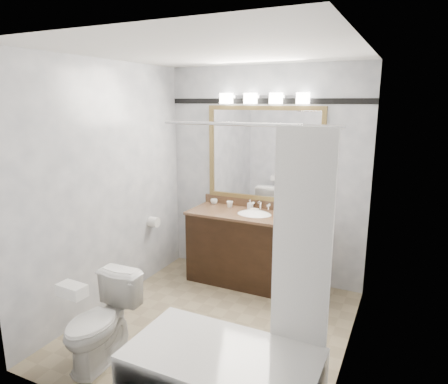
# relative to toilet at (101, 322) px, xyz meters

# --- Properties ---
(room) EXTENTS (2.42, 2.62, 2.52)m
(room) POSITION_rel_toilet_xyz_m (0.60, 0.86, 0.90)
(room) COLOR gray
(room) RESTS_ON ground
(vanity) EXTENTS (1.53, 0.58, 0.97)m
(vanity) POSITION_rel_toilet_xyz_m (0.60, 1.88, 0.09)
(vanity) COLOR black
(vanity) RESTS_ON ground
(mirror) EXTENTS (1.40, 0.04, 1.10)m
(mirror) POSITION_rel_toilet_xyz_m (0.60, 2.14, 1.15)
(mirror) COLOR olive
(mirror) RESTS_ON room
(vanity_light_bar) EXTENTS (1.02, 0.14, 0.12)m
(vanity_light_bar) POSITION_rel_toilet_xyz_m (0.60, 2.09, 1.78)
(vanity_light_bar) COLOR silver
(vanity_light_bar) RESTS_ON room
(accent_stripe) EXTENTS (2.40, 0.01, 0.06)m
(accent_stripe) POSITION_rel_toilet_xyz_m (0.60, 2.15, 1.75)
(accent_stripe) COLOR black
(accent_stripe) RESTS_ON room
(bathtub) EXTENTS (1.30, 0.75, 1.96)m
(bathtub) POSITION_rel_toilet_xyz_m (1.15, -0.04, -0.07)
(bathtub) COLOR white
(bathtub) RESTS_ON ground
(tp_roll) EXTENTS (0.11, 0.12, 0.12)m
(tp_roll) POSITION_rel_toilet_xyz_m (-0.54, 1.53, 0.35)
(tp_roll) COLOR white
(tp_roll) RESTS_ON room
(toilet) EXTENTS (0.41, 0.70, 0.71)m
(toilet) POSITION_rel_toilet_xyz_m (0.00, 0.00, 0.00)
(toilet) COLOR white
(toilet) RESTS_ON ground
(tissue_box) EXTENTS (0.23, 0.13, 0.09)m
(tissue_box) POSITION_rel_toilet_xyz_m (0.00, -0.26, 0.40)
(tissue_box) COLOR white
(tissue_box) RESTS_ON toilet
(coffee_maker) EXTENTS (0.19, 0.23, 0.36)m
(coffee_maker) POSITION_rel_toilet_xyz_m (1.12, 1.84, 0.68)
(coffee_maker) COLOR black
(coffee_maker) RESTS_ON vanity
(cup_left) EXTENTS (0.10, 0.10, 0.07)m
(cup_left) POSITION_rel_toilet_xyz_m (-0.02, 2.07, 0.53)
(cup_left) COLOR white
(cup_left) RESTS_ON vanity
(cup_right) EXTENTS (0.09, 0.09, 0.07)m
(cup_right) POSITION_rel_toilet_xyz_m (0.22, 2.02, 0.53)
(cup_right) COLOR white
(cup_right) RESTS_ON vanity
(soap_bottle_a) EXTENTS (0.07, 0.07, 0.11)m
(soap_bottle_a) POSITION_rel_toilet_xyz_m (0.47, 2.05, 0.55)
(soap_bottle_a) COLOR white
(soap_bottle_a) RESTS_ON vanity
(soap_bottle_b) EXTENTS (0.08, 0.08, 0.07)m
(soap_bottle_b) POSITION_rel_toilet_xyz_m (0.85, 2.04, 0.53)
(soap_bottle_b) COLOR white
(soap_bottle_b) RESTS_ON vanity
(soap_bar) EXTENTS (0.09, 0.06, 0.03)m
(soap_bar) POSITION_rel_toilet_xyz_m (0.55, 2.00, 0.51)
(soap_bar) COLOR beige
(soap_bar) RESTS_ON vanity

